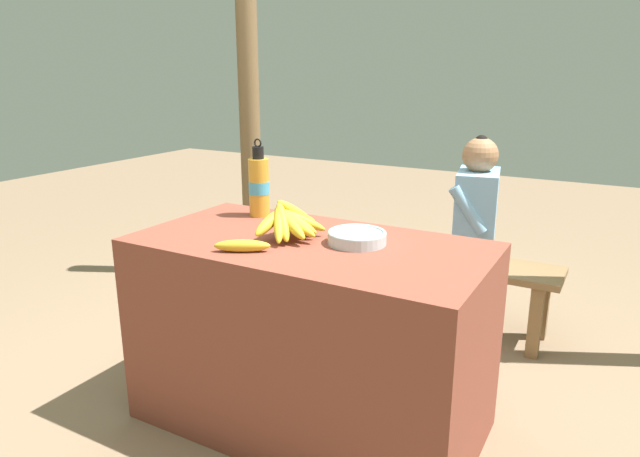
% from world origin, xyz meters
% --- Properties ---
extents(ground_plane, '(12.00, 12.00, 0.00)m').
position_xyz_m(ground_plane, '(0.00, 0.00, 0.00)').
color(ground_plane, '#846B51').
extents(market_counter, '(1.34, 0.70, 0.78)m').
position_xyz_m(market_counter, '(0.00, 0.00, 0.39)').
color(market_counter, brown).
rests_on(market_counter, ground_plane).
extents(banana_bunch_ripe, '(0.22, 0.34, 0.16)m').
position_xyz_m(banana_bunch_ripe, '(-0.09, 0.00, 0.85)').
color(banana_bunch_ripe, '#4C381E').
rests_on(banana_bunch_ripe, market_counter).
extents(serving_bowl, '(0.22, 0.22, 0.05)m').
position_xyz_m(serving_bowl, '(0.17, 0.06, 0.80)').
color(serving_bowl, silver).
rests_on(serving_bowl, market_counter).
extents(water_bottle, '(0.09, 0.09, 0.34)m').
position_xyz_m(water_bottle, '(-0.39, 0.23, 0.91)').
color(water_bottle, gold).
rests_on(water_bottle, market_counter).
extents(loose_banana_front, '(0.20, 0.14, 0.04)m').
position_xyz_m(loose_banana_front, '(-0.14, -0.23, 0.80)').
color(loose_banana_front, gold).
rests_on(loose_banana_front, market_counter).
extents(wooden_bench, '(1.46, 0.32, 0.41)m').
position_xyz_m(wooden_bench, '(0.08, 1.13, 0.34)').
color(wooden_bench, brown).
rests_on(wooden_bench, ground_plane).
extents(seated_vendor, '(0.44, 0.42, 1.08)m').
position_xyz_m(seated_vendor, '(0.31, 1.09, 0.62)').
color(seated_vendor, '#564C60').
rests_on(seated_vendor, ground_plane).
extents(banana_bunch_green, '(0.19, 0.29, 0.13)m').
position_xyz_m(banana_bunch_green, '(-0.29, 1.13, 0.47)').
color(banana_bunch_green, '#4C381E').
rests_on(banana_bunch_green, wooden_bench).
extents(support_post_near, '(0.14, 0.14, 2.33)m').
position_xyz_m(support_post_near, '(-1.23, 1.33, 1.17)').
color(support_post_near, brown).
rests_on(support_post_near, ground_plane).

